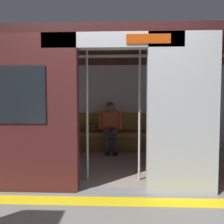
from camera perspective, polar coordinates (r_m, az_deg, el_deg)
name	(u,v)px	position (r m, az deg, el deg)	size (l,w,h in m)	color
ground_plane	(112,191)	(3.18, 0.07, -19.94)	(60.00, 60.00, 0.00)	gray
platform_edge_strip	(111,201)	(2.91, -0.18, -22.21)	(8.00, 0.24, 0.01)	yellow
train_car	(112,87)	(4.21, -0.03, 6.62)	(6.40, 2.91, 2.24)	silver
bench_seat	(116,136)	(5.40, 1.03, -6.33)	(3.12, 0.44, 0.46)	olive
person_seated	(110,123)	(5.31, -0.41, -2.94)	(0.55, 0.70, 1.19)	#CC5933
handbag	(90,128)	(5.45, -5.68, -4.21)	(0.26, 0.15, 0.17)	brown
book	(127,131)	(5.42, 3.85, -5.01)	(0.15, 0.22, 0.03)	#B22D2D
grab_pole_door	(87,113)	(3.39, -6.47, -0.18)	(0.04, 0.04, 2.10)	silver
grab_pole_far	(140,113)	(3.38, 7.17, -0.20)	(0.04, 0.04, 2.10)	silver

